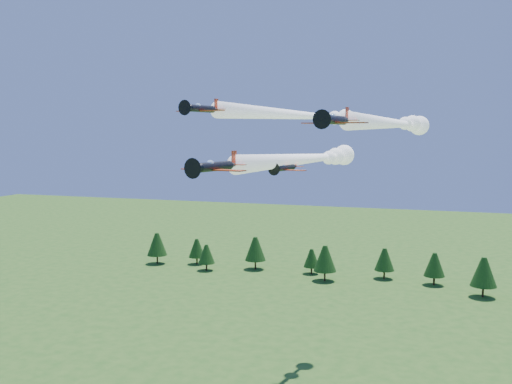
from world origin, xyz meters
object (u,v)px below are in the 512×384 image
(plane_lead, at_px, (309,158))
(plane_left, at_px, (303,115))
(plane_right, at_px, (395,124))
(plane_slot, at_px, (285,168))

(plane_lead, xyz_separation_m, plane_left, (-5.74, 19.08, 7.51))
(plane_right, bearing_deg, plane_lead, -131.66)
(plane_right, height_order, plane_slot, plane_right)
(plane_left, relative_size, plane_right, 1.22)
(plane_left, bearing_deg, plane_right, -15.80)
(plane_lead, bearing_deg, plane_left, 119.46)
(plane_left, xyz_separation_m, plane_slot, (4.24, -28.38, -8.50))
(plane_right, xyz_separation_m, plane_slot, (-13.92, -18.73, -6.65))
(plane_lead, height_order, plane_slot, plane_lead)
(plane_lead, xyz_separation_m, plane_right, (12.42, 9.43, 5.65))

